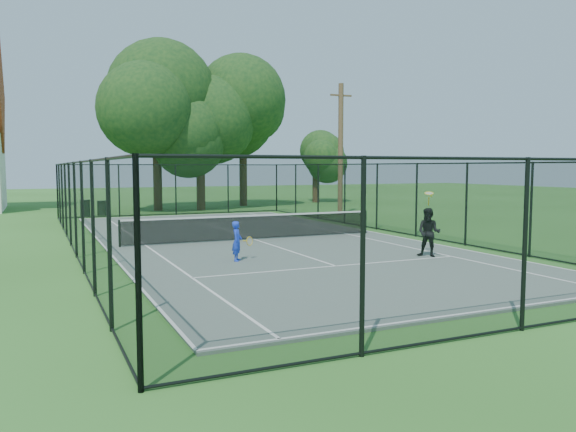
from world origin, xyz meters
name	(u,v)px	position (x,y,z in m)	size (l,w,h in m)	color
ground	(254,241)	(0.00, 0.00, 0.00)	(120.00, 120.00, 0.00)	#2B5C1F
tennis_court	(254,240)	(0.00, 0.00, 0.03)	(11.00, 24.00, 0.06)	slate
tennis_net	(254,226)	(0.00, 0.00, 0.58)	(10.08, 0.08, 0.95)	black
fence	(254,202)	(0.00, 0.00, 1.50)	(13.10, 26.10, 3.00)	black
tree_near_left	(156,119)	(-0.33, 16.67, 5.92)	(7.38, 7.38, 9.63)	#332114
tree_near_mid	(200,130)	(2.30, 15.80, 5.25)	(6.51, 6.51, 8.51)	#332114
tree_near_right	(243,125)	(6.37, 18.90, 5.87)	(6.69, 6.69, 9.23)	#332114
tree_far_right	(316,159)	(12.99, 20.11, 3.48)	(4.26, 4.26, 5.64)	#332114
trash_bin_left	(85,208)	(-5.03, 13.94, 0.49)	(0.58, 0.58, 0.96)	black
trash_bin_right	(102,208)	(-4.06, 14.34, 0.44)	(0.58, 0.58, 0.87)	black
utility_pole	(341,149)	(8.90, 9.00, 3.91)	(1.40, 0.30, 7.70)	#4C3823
player_blue	(237,241)	(-2.23, -4.42, 0.65)	(0.82, 0.51, 1.18)	#1C3DF0
player_black	(429,232)	(3.42, -6.15, 0.82)	(0.90, 0.96, 2.02)	black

